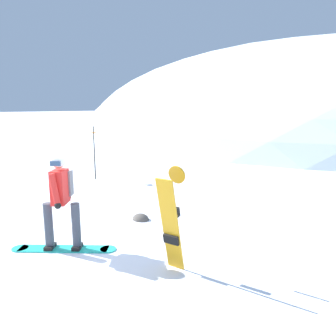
{
  "coord_description": "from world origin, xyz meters",
  "views": [
    {
      "loc": [
        3.94,
        -3.55,
        2.46
      ],
      "look_at": [
        -0.17,
        2.85,
        1.0
      ],
      "focal_mm": 34.02,
      "sensor_mm": 36.0,
      "label": 1
    }
  ],
  "objects": [
    {
      "name": "snowboarder_main",
      "position": [
        -0.43,
        -0.12,
        0.92
      ],
      "size": [
        1.61,
        1.09,
        1.71
      ],
      "color": "#23B7A3",
      "rests_on": "ground"
    },
    {
      "name": "spare_snowboard",
      "position": [
        1.57,
        0.24,
        0.82
      ],
      "size": [
        0.28,
        0.41,
        1.62
      ],
      "color": "orange",
      "rests_on": "ground"
    },
    {
      "name": "ridge_peak_main",
      "position": [
        -1.32,
        28.03,
        0.0
      ],
      "size": [
        40.89,
        36.8,
        15.72
      ],
      "color": "silver",
      "rests_on": "ground"
    },
    {
      "name": "ridge_peak_far",
      "position": [
        -25.31,
        42.74,
        0.0
      ],
      "size": [
        27.98,
        25.19,
        10.65
      ],
      "color": "silver",
      "rests_on": "ground"
    },
    {
      "name": "piste_marker_near",
      "position": [
        -3.99,
        4.15,
        1.07
      ],
      "size": [
        0.2,
        0.2,
        1.87
      ],
      "color": "black",
      "rests_on": "ground"
    },
    {
      "name": "rock_dark",
      "position": [
        -0.2,
        1.78,
        0.0
      ],
      "size": [
        0.39,
        0.33,
        0.27
      ],
      "color": "#4C4742",
      "rests_on": "ground"
    },
    {
      "name": "ground_plane",
      "position": [
        0.0,
        0.0,
        0.0
      ],
      "size": [
        300.0,
        300.0,
        0.0
      ],
      "primitive_type": "plane",
      "color": "white"
    }
  ]
}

